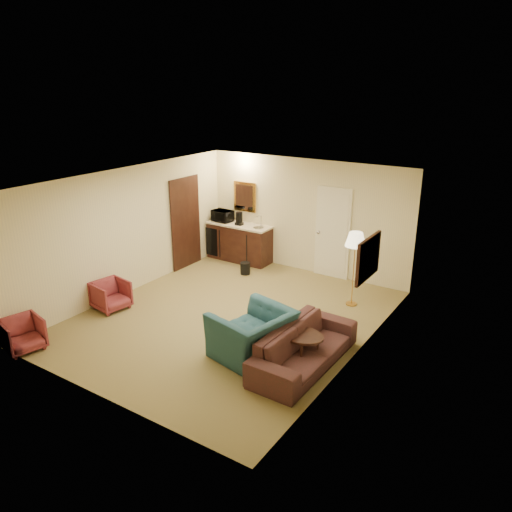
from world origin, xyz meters
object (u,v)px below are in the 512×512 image
Objects in this scene: teal_armchair at (252,327)px; sofa at (305,341)px; microwave at (222,215)px; wetbar_cabinet at (239,242)px; rose_chair_far at (23,333)px; rose_chair_near at (111,294)px; coffee_table at (298,347)px; waste_bin at (245,268)px; floor_lamp at (354,269)px; coffee_maker at (239,219)px.

sofa is at bearing 115.35° from teal_armchair.
wetbar_cabinet is at bearing 4.94° from microwave.
rose_chair_far is (-4.10, -2.10, -0.11)m from sofa.
sofa reaches higher than rose_chair_near.
coffee_table is 1.67× the size of microwave.
rose_chair_near is at bearing 13.11° from rose_chair_far.
rose_chair_far reaches higher than waste_bin.
floor_lamp is at bearing -45.98° from rose_chair_near.
coffee_maker reaches higher than rose_chair_near.
wetbar_cabinet is 0.62m from coffee_maker.
microwave is at bearing 166.52° from floor_lamp.
floor_lamp is at bearing -15.51° from wetbar_cabinet.
rose_chair_near is 1.99× the size of coffee_maker.
sofa is at bearing -42.57° from waste_bin.
waste_bin is (1.15, 2.94, -0.17)m from rose_chair_near.
wetbar_cabinet is 2.68× the size of rose_chair_far.
waste_bin is (0.65, -0.71, -0.32)m from wetbar_cabinet.
rose_chair_near is 4.74m from floor_lamp.
waste_bin is (-2.70, 0.22, -0.61)m from floor_lamp.
teal_armchair is 1.42× the size of coffee_table.
sofa reaches higher than coffee_table.
rose_chair_near is 2.24× the size of waste_bin.
coffee_table is 2.66× the size of coffee_maker.
floor_lamp is (-0.10, 2.42, 0.51)m from coffee_table.
coffee_maker is at bearing 0.40° from rose_chair_near.
wetbar_cabinet is at bearing 119.90° from coffee_maker.
wetbar_cabinet is at bearing 164.49° from floor_lamp.
rose_chair_far is 1.95× the size of coffee_maker.
rose_chair_near is at bearing -97.80° from wetbar_cabinet.
coffee_table is 0.55× the size of floor_lamp.
coffee_table is at bearing -44.16° from wetbar_cabinet.
teal_armchair is 3.78m from rose_chair_far.
microwave is at bearing 8.76° from rose_chair_near.
wetbar_cabinet reaches higher than sofa.
floor_lamp is 5.40× the size of waste_bin.
teal_armchair is at bearing -56.48° from coffee_maker.
teal_armchair is 1.90× the size of rose_chair_near.
rose_chair_near is 1.02× the size of rose_chair_far.
floor_lamp is at bearing -18.79° from coffee_maker.
microwave reaches higher than sofa.
microwave reaches higher than rose_chair_near.
coffee_table is 4.83m from coffee_maker.
coffee_maker is (0.53, 3.61, 0.76)m from rose_chair_near.
coffee_table is 2.48m from floor_lamp.
teal_armchair is at bearing -52.65° from wetbar_cabinet.
coffee_maker is at bearing 7.58° from rose_chair_far.
coffee_maker is at bearing 47.74° from sofa.
sofa is 4.29× the size of microwave.
wetbar_cabinet is 3.49m from floor_lamp.
coffee_maker is at bearing 165.08° from floor_lamp.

